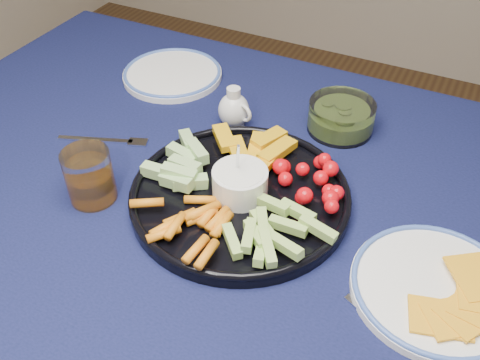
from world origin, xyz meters
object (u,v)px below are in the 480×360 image
at_px(creamer_pitcher, 234,110).
at_px(juice_tumbler, 90,179).
at_px(dining_table, 289,273).
at_px(cheese_plate, 436,287).
at_px(side_plate_extra, 172,74).
at_px(pickle_bowl, 341,118).
at_px(crudite_platter, 238,192).

relative_size(creamer_pitcher, juice_tumbler, 0.91).
bearing_deg(creamer_pitcher, dining_table, -46.45).
bearing_deg(dining_table, cheese_plate, -2.10).
bearing_deg(side_plate_extra, pickle_bowl, -3.42).
height_order(dining_table, creamer_pitcher, creamer_pitcher).
distance_m(crudite_platter, side_plate_extra, 0.43).
xyz_separation_m(dining_table, side_plate_extra, (-0.42, 0.33, 0.10)).
bearing_deg(crudite_platter, creamer_pitcher, 118.71).
xyz_separation_m(dining_table, pickle_bowl, (-0.03, 0.31, 0.11)).
bearing_deg(crudite_platter, juice_tumbler, -155.92).
height_order(crudite_platter, side_plate_extra, crudite_platter).
bearing_deg(juice_tumbler, cheese_plate, 5.57).
distance_m(pickle_bowl, side_plate_extra, 0.40).
xyz_separation_m(crudite_platter, cheese_plate, (0.33, -0.05, -0.01)).
height_order(creamer_pitcher, pickle_bowl, creamer_pitcher).
xyz_separation_m(creamer_pitcher, side_plate_extra, (-0.21, 0.10, -0.03)).
height_order(dining_table, pickle_bowl, pickle_bowl).
relative_size(cheese_plate, side_plate_extra, 1.08).
xyz_separation_m(pickle_bowl, cheese_plate, (0.25, -0.32, -0.01)).
distance_m(creamer_pitcher, juice_tumbler, 0.31).
bearing_deg(crudite_platter, dining_table, -18.39).
bearing_deg(creamer_pitcher, cheese_plate, -28.49).
height_order(cheese_plate, juice_tumbler, juice_tumbler).
bearing_deg(creamer_pitcher, pickle_bowl, 22.72).
bearing_deg(dining_table, pickle_bowl, 94.90).
bearing_deg(juice_tumbler, creamer_pitcher, 67.94).
xyz_separation_m(crudite_platter, juice_tumbler, (-0.22, -0.10, 0.02)).
relative_size(creamer_pitcher, cheese_plate, 0.35).
xyz_separation_m(dining_table, crudite_platter, (-0.11, 0.04, 0.11)).
bearing_deg(side_plate_extra, juice_tumbler, -77.24).
xyz_separation_m(creamer_pitcher, juice_tumbler, (-0.12, -0.29, 0.00)).
distance_m(crudite_platter, creamer_pitcher, 0.22).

